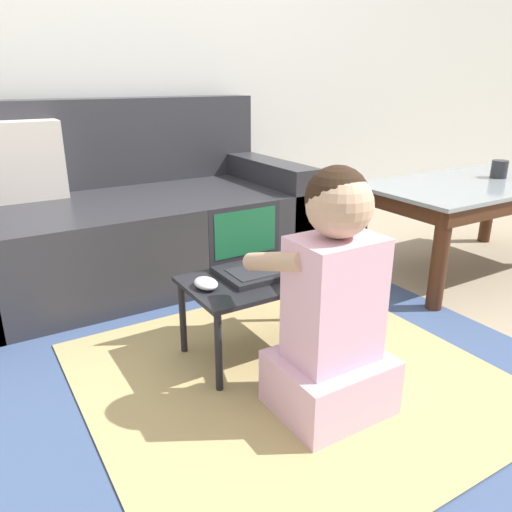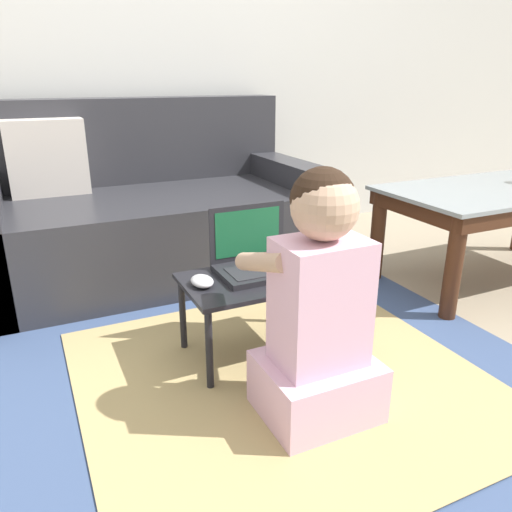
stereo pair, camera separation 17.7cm
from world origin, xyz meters
The scene contains 9 objects.
ground_plane centered at (0.00, 0.00, 0.00)m, with size 16.00×16.00×0.00m, color gray.
wall_back centered at (0.00, 1.65, 1.25)m, with size 9.00×0.06×2.50m.
area_rug centered at (-0.04, -0.05, 0.00)m, with size 1.80×1.76×0.01m.
couch centered at (-0.17, 1.18, 0.29)m, with size 1.65×0.89×0.86m.
coffee_table centered at (1.33, 0.31, 0.40)m, with size 1.15×0.60×0.47m.
laptop_desk centered at (-0.04, 0.15, 0.26)m, with size 0.52×0.33×0.30m.
laptop centered at (-0.01, 0.20, 0.34)m, with size 0.30×0.22×0.23m.
computer_mouse centered at (-0.23, 0.16, 0.32)m, with size 0.07×0.10×0.03m.
person_seated centered at (-0.03, -0.24, 0.34)m, with size 0.33×0.42×0.75m.
Camera 2 is at (-0.73, -1.31, 0.97)m, focal length 35.00 mm.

